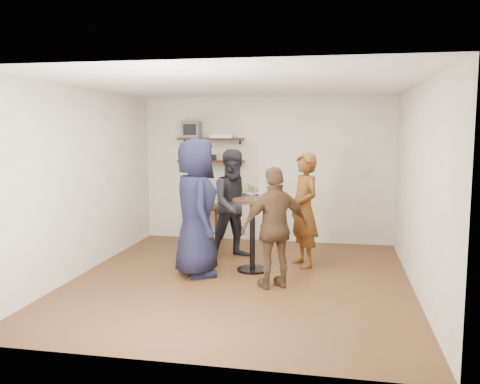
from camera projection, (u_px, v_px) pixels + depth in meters
name	position (u px, v px, depth m)	size (l,w,h in m)	color
room	(240.00, 185.00, 6.70)	(4.58, 5.08, 2.68)	#462516
shelf_upper	(211.00, 139.00, 9.14)	(1.20, 0.25, 0.04)	black
shelf_lower	(211.00, 161.00, 9.19)	(1.20, 0.25, 0.04)	black
crt_monitor	(192.00, 129.00, 9.18)	(0.32, 0.30, 0.30)	#59595B
dvd_deck	(222.00, 136.00, 9.09)	(0.40, 0.24, 0.06)	silver
radio	(210.00, 157.00, 9.18)	(0.22, 0.10, 0.10)	black
power_strip	(197.00, 159.00, 9.28)	(0.30, 0.05, 0.03)	black
side_table	(207.00, 211.00, 9.14)	(0.68, 0.68, 0.66)	black
vase_lilies	(207.00, 189.00, 9.08)	(0.19, 0.19, 0.92)	white
drinks_table	(252.00, 225.00, 7.24)	(0.57, 0.57, 1.05)	black
wine_glass_fl	(247.00, 189.00, 7.17)	(0.07, 0.07, 0.21)	silver
wine_glass_fr	(256.00, 189.00, 7.13)	(0.07, 0.07, 0.22)	silver
wine_glass_bl	(253.00, 188.00, 7.25)	(0.07, 0.07, 0.22)	silver
wine_glass_br	(253.00, 190.00, 7.18)	(0.07, 0.07, 0.20)	silver
person_plaid	(304.00, 210.00, 7.48)	(0.62, 0.40, 1.69)	#A91813
person_dark	(235.00, 204.00, 7.98)	(0.83, 0.65, 1.71)	black
person_navy	(196.00, 208.00, 7.00)	(0.93, 0.61, 1.91)	black
person_brown	(275.00, 228.00, 6.47)	(0.92, 0.38, 1.56)	#49321F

